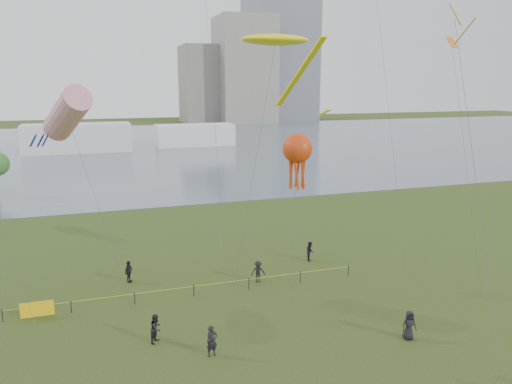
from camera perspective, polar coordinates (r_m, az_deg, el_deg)
name	(u,v)px	position (r m, az deg, el deg)	size (l,w,h in m)	color
lake	(134,147)	(119.34, -13.80, 5.04)	(400.00, 120.00, 0.08)	slate
building_mid	(244,70)	(188.46, -1.33, 13.72)	(20.00, 20.00, 38.00)	gray
building_low	(204,84)	(190.63, -5.98, 12.14)	(16.00, 18.00, 28.00)	slate
pavilion_left	(78,138)	(113.71, -19.72, 5.84)	(22.00, 8.00, 6.00)	silver
pavilion_right	(195,135)	(119.02, -7.02, 6.48)	(18.00, 7.00, 5.00)	white
fence	(101,301)	(34.85, -17.25, -11.79)	(24.07, 0.07, 1.05)	black
spectator_a	(156,328)	(29.93, -11.34, -15.02)	(0.82, 0.64, 1.68)	black
spectator_b	(258,272)	(37.38, 0.24, -9.08)	(1.06, 0.61, 1.65)	black
spectator_c	(129,272)	(38.50, -14.34, -8.82)	(0.97, 0.40, 1.66)	black
spectator_d	(409,325)	(30.95, 17.10, -14.33)	(0.85, 0.55, 1.74)	black
spectator_f	(212,341)	(28.16, -5.06, -16.61)	(0.63, 0.42, 1.74)	black
spectator_g	(310,251)	(42.03, 6.21, -6.72)	(0.78, 0.61, 1.61)	black
kite_stingray	(276,41)	(35.71, 2.29, 16.87)	(6.30, 9.99, 17.77)	#3F3F42
kite_windsock	(67,114)	(36.03, -20.79, 8.35)	(5.72, 6.33, 14.43)	#3F3F42
kite_octopus	(297,149)	(35.51, 4.74, 4.87)	(3.33, 5.17, 11.04)	#3F3F42
kite_delta	(459,36)	(31.66, 22.19, 16.20)	(4.99, 11.46, 18.89)	#3F3F42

